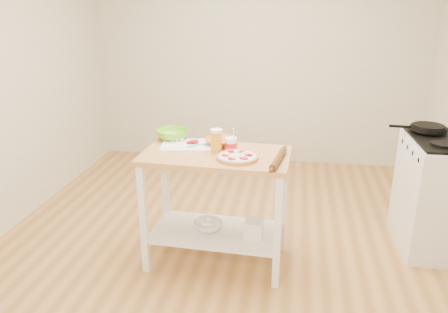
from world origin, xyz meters
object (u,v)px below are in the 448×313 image
Objects in this scene: green_bowl at (173,134)px; yogurt_tub at (231,145)px; spatula at (196,145)px; shelf_bin at (254,229)px; gas_stove at (443,195)px; rolling_pin at (278,159)px; pizza at (237,157)px; shelf_glass_bowl at (208,226)px; knife at (178,138)px; cutting_board at (188,144)px; prep_island at (216,186)px; skillet at (427,128)px; beer_pint at (216,141)px; orange_bowl at (221,142)px.

yogurt_tub is (0.51, -0.22, 0.01)m from green_bowl.
shelf_bin is (0.47, -0.15, -0.59)m from spatula.
gas_stove is 2.79× the size of rolling_pin.
pizza is 0.67m from shelf_glass_bowl.
spatula is at bearing 149.36° from pizza.
yogurt_tub reaches higher than knife.
shelf_glass_bowl is at bearing -164.72° from yogurt_tub.
spatula is at bearing -37.60° from cutting_board.
green_bowl is (-2.17, -0.23, 0.47)m from gas_stove.
prep_island is at bearing 150.78° from pizza.
skillet is at bearing 33.98° from rolling_pin.
beer_pint reaches higher than spatula.
beer_pint is at bearing -166.95° from gas_stove.
yogurt_tub is at bearing -28.70° from knife.
orange_bowl is at bearing 0.36° from spatula.
shelf_bin is at bearing -38.62° from orange_bowl.
beer_pint reaches higher than shelf_glass_bowl.
skillet is 1.69m from orange_bowl.
shelf_glass_bowl is (0.29, -0.26, -0.62)m from knife.
knife is 1.55× the size of beer_pint.
skillet is at bearing 28.44° from shelf_bin.
yogurt_tub is 0.47× the size of rolling_pin.
shelf_glass_bowl is at bearing -111.79° from orange_bowl.
spatula is 1.01× the size of shelf_bin.
beer_pint is 0.78× the size of shelf_glass_bowl.
shelf_bin is at bearing -28.42° from cutting_board.
pizza is at bearing -65.31° from yogurt_tub.
orange_bowl is at bearing 119.96° from pizza.
cutting_board is 0.29m from beer_pint.
beer_pint is at bearing -164.07° from yogurt_tub.
yogurt_tub is (0.27, -0.05, 0.04)m from spatula.
shelf_bin is at bearing 24.60° from pizza.
rolling_pin is (0.36, -0.16, -0.03)m from yogurt_tub.
knife reaches higher than prep_island.
skillet is 1.40m from rolling_pin.
rolling_pin is 0.83m from shelf_glass_bowl.
gas_stove is 5.97× the size of yogurt_tub.
cutting_board is at bearing 141.86° from shelf_glass_bowl.
shelf_glass_bowl is at bearing -69.58° from spatula.
orange_bowl is 0.58× the size of rolling_pin.
shelf_glass_bowl is at bearing -166.98° from gas_stove.
gas_stove reaches higher than orange_bowl.
prep_island is at bearing -57.39° from spatula.
knife is at bearing 142.71° from prep_island.
green_bowl is at bearing 167.29° from knife.
green_bowl is at bearing 141.07° from shelf_glass_bowl.
gas_stove reaches higher than beer_pint.
yogurt_tub reaches higher than rolling_pin.
shelf_glass_bowl is (-0.24, 0.10, -0.62)m from pizza.
pizza is at bearing -161.53° from gas_stove.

